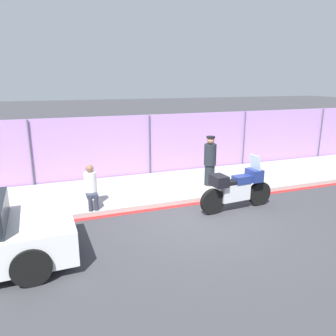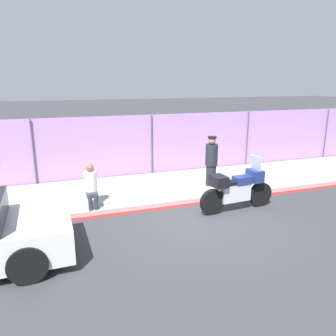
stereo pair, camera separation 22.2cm
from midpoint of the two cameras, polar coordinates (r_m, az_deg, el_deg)
ground_plane at (r=8.87m, az=4.54°, el=-8.75°), size 120.00×120.00×0.00m
sidewalk at (r=11.17m, az=-1.28°, el=-3.29°), size 30.75×3.16×0.13m
curb_paint_stripe at (r=9.72m, az=2.00°, el=-6.51°), size 30.75×0.18×0.01m
storefront_fence at (r=12.43m, az=-3.87°, el=3.84°), size 29.22×0.17×2.35m
motorcycle at (r=9.40m, az=11.21°, el=-3.52°), size 2.33×0.60×1.54m
officer_standing at (r=11.00m, az=6.75°, el=1.29°), size 0.41×0.41×1.67m
person_seated_on_curb at (r=9.33m, az=-13.97°, el=-2.74°), size 0.35×0.62×1.20m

